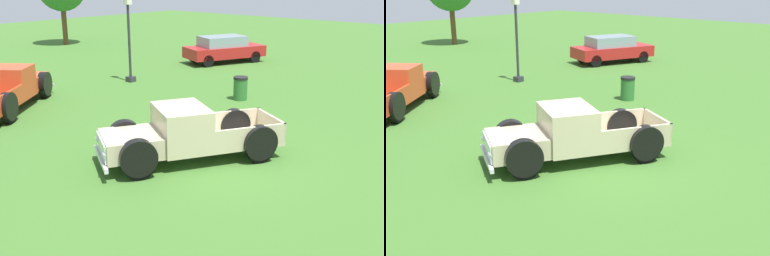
# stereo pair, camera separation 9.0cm
# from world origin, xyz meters

# --- Properties ---
(ground_plane) EXTENTS (80.00, 80.00, 0.00)m
(ground_plane) POSITION_xyz_m (0.00, 0.00, 0.00)
(ground_plane) COLOR #3D6B28
(pickup_truck_foreground) EXTENTS (5.18, 3.97, 1.52)m
(pickup_truck_foreground) POSITION_xyz_m (-0.84, 0.58, 0.72)
(pickup_truck_foreground) COLOR #C6B793
(pickup_truck_foreground) RESTS_ON ground_plane
(pickup_truck_behind_right) EXTENTS (5.18, 4.60, 1.58)m
(pickup_truck_behind_right) POSITION_xyz_m (-1.13, 9.19, 0.75)
(pickup_truck_behind_right) COLOR #D14723
(pickup_truck_behind_right) RESTS_ON ground_plane
(sedan_distant_a) EXTENTS (4.93, 3.44, 1.53)m
(sedan_distant_a) POSITION_xyz_m (11.80, 8.75, 0.80)
(sedan_distant_a) COLOR #B21E1E
(sedan_distant_a) RESTS_ON ground_plane
(lamp_post_far) EXTENTS (0.36, 0.36, 4.00)m
(lamp_post_far) POSITION_xyz_m (4.85, 9.00, 2.10)
(lamp_post_far) COLOR #2D2D33
(lamp_post_far) RESTS_ON ground_plane
(trash_can) EXTENTS (0.59, 0.59, 0.95)m
(trash_can) POSITION_xyz_m (5.55, 3.12, 0.48)
(trash_can) COLOR #2D6B2D
(trash_can) RESTS_ON ground_plane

